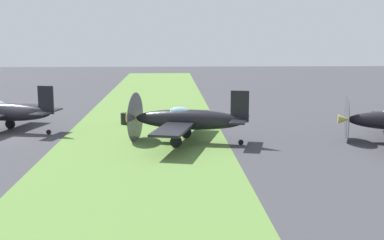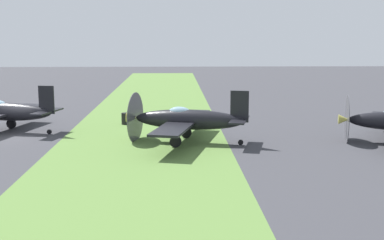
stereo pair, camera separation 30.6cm
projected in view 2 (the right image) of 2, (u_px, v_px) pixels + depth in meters
ground_plane at (6, 138)px, 34.75m from camera, size 160.00×160.00×0.00m
grass_verge at (144, 137)px, 35.07m from camera, size 120.00×11.00×0.01m
airplane_lead at (3, 112)px, 36.53m from camera, size 10.08×8.07×3.57m
airplane_wingman at (187, 120)px, 32.99m from camera, size 10.19×8.16×3.62m
fuel_drum at (125, 119)px, 40.00m from camera, size 0.60×0.60×0.90m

